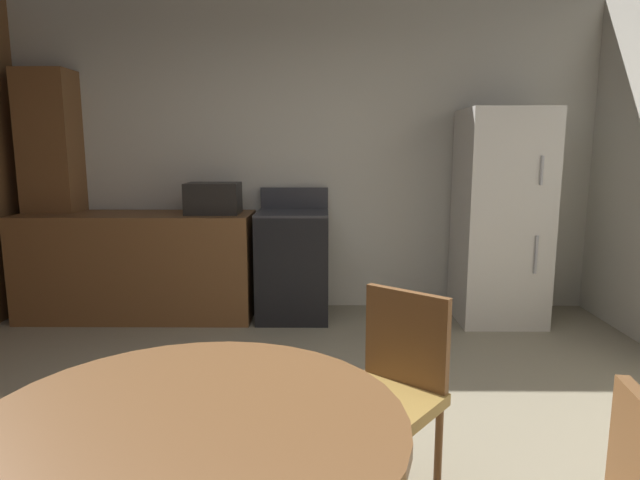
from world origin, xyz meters
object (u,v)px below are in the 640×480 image
dining_table (192,478)px  microwave (213,198)px  oven_range (293,264)px  refrigerator (500,217)px  chair_northeast (391,385)px

dining_table → microwave: bearing=100.4°
oven_range → refrigerator: refrigerator is taller
refrigerator → dining_table: 3.66m
dining_table → chair_northeast: (0.61, 0.77, -0.10)m
refrigerator → chair_northeast: refrigerator is taller
refrigerator → dining_table: bearing=-119.7°
refrigerator → chair_northeast: bearing=-116.4°
oven_range → dining_table: oven_range is taller
microwave → dining_table: bearing=-79.6°
microwave → chair_northeast: 2.78m
chair_northeast → microwave: bearing=-115.3°
refrigerator → microwave: bearing=178.8°
oven_range → refrigerator: (1.73, -0.05, 0.41)m
oven_range → chair_northeast: bearing=-77.7°
oven_range → refrigerator: size_ratio=0.62×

